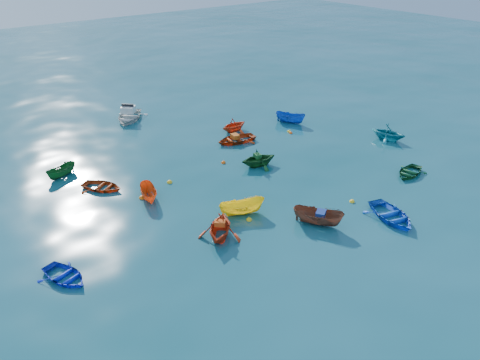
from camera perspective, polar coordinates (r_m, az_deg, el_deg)
ground at (r=29.47m, az=5.96°, el=-4.28°), size 160.00×160.00×0.00m
dinghy_blue_sw at (r=25.94m, az=-20.52°, el=-11.23°), size 2.77×3.28×0.58m
sampan_brown_mid at (r=28.84m, az=9.41°, el=-5.32°), size 2.63×3.24×1.20m
dinghy_blue_se at (r=30.41m, az=17.90°, el=-4.53°), size 3.46×4.15×0.74m
dinghy_orange_w at (r=27.36m, az=-2.44°, el=-6.94°), size 3.88×3.89×1.55m
sampan_yellow_mid at (r=29.43m, az=0.23°, el=-4.16°), size 3.10×2.15×1.12m
dinghy_green_e at (r=36.34m, az=19.88°, el=0.64°), size 3.19×2.57×0.59m
dinghy_cyan_se at (r=42.06m, az=17.52°, el=4.73°), size 3.16×3.42×1.49m
sampan_orange_n at (r=31.64m, az=-10.97°, el=-2.26°), size 1.73×2.78×1.01m
dinghy_green_n at (r=35.49m, az=2.26°, el=1.74°), size 3.18×2.88×1.45m
dinghy_red_ne at (r=39.65m, az=-0.48°, el=4.67°), size 3.73×2.92×0.71m
sampan_blue_far at (r=44.14m, az=6.11°, el=6.98°), size 2.27×3.06×1.12m
dinghy_red_far at (r=33.60m, az=-16.42°, el=-1.06°), size 3.35×3.55×0.60m
dinghy_orange_far at (r=41.94m, az=-0.73°, el=6.00°), size 2.67×2.33×1.34m
sampan_green_far at (r=36.28m, az=-20.83°, el=0.42°), size 2.64×1.76×0.96m
motorboat_white at (r=45.83m, az=-13.35°, el=7.17°), size 4.97×5.04×1.46m
tarp_blue_a at (r=28.41m, az=9.82°, el=-4.08°), size 0.88×0.83×0.34m
tarp_orange_a at (r=26.89m, az=-2.46°, el=-5.26°), size 0.74×0.74×0.29m
tarp_green_b at (r=35.08m, az=2.14°, el=2.98°), size 0.55×0.66×0.28m
tarp_orange_b at (r=39.40m, az=-0.61°, el=5.35°), size 0.65×0.80×0.35m
buoy_ye_a at (r=31.57m, az=13.49°, el=-2.61°), size 0.35×0.35×0.35m
buoy_or_b at (r=31.22m, az=18.96°, el=-3.82°), size 0.38×0.38×0.38m
buoy_or_c at (r=31.80m, az=-11.88°, el=-2.19°), size 0.38×0.38×0.38m
buoy_ye_c at (r=28.82m, az=1.11°, el=-4.93°), size 0.35×0.35×0.35m
buoy_or_d at (r=41.67m, az=6.20°, el=5.68°), size 0.31×0.31×0.31m
buoy_ye_d at (r=33.42m, az=-8.57°, el=-0.32°), size 0.39×0.39×0.39m
buoy_or_e at (r=35.93m, az=-2.04°, el=2.09°), size 0.36×0.36×0.36m
buoy_ye_e at (r=41.98m, az=6.00°, el=5.86°), size 0.34×0.34×0.34m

